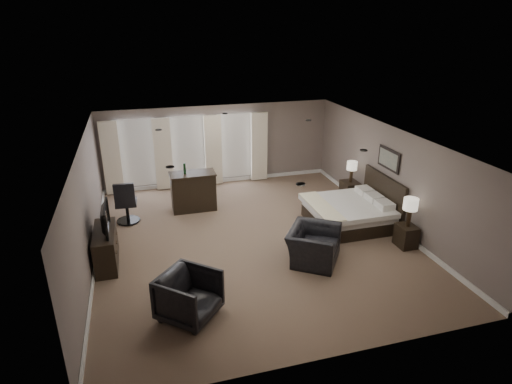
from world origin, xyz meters
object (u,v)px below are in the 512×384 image
object	(u,v)px
lamp_far	(351,172)
bar_stool_left	(180,196)
bar_stool_right	(210,182)
desk_chair	(126,201)
dresser	(106,247)
tv	(103,228)
armchair_far	(189,294)
lamp_near	(410,212)
nightstand_near	(406,236)
armchair_near	(314,240)
bar_counter	(193,191)
nightstand_far	(350,191)
bed	(346,203)

from	to	relation	value
lamp_far	bar_stool_left	distance (m)	5.10
bar_stool_right	desk_chair	size ratio (longest dim) A/B	0.56
bar_stool_left	dresser	bearing A→B (deg)	-126.54
tv	armchair_far	xyz separation A→B (m)	(1.53, -2.38, -0.39)
lamp_near	tv	distance (m)	7.01
nightstand_near	desk_chair	size ratio (longest dim) A/B	0.45
armchair_near	bar_counter	world-z (taller)	bar_counter
lamp_near	bar_stool_left	xyz separation A→B (m)	(-5.00, 3.73, -0.51)
nightstand_far	armchair_far	bearing A→B (deg)	-142.48
nightstand_near	bar_counter	xyz separation A→B (m)	(-4.61, 3.59, 0.29)
lamp_near	desk_chair	bearing A→B (deg)	153.37
nightstand_far	lamp_near	bearing A→B (deg)	-90.00
lamp_far	bed	bearing A→B (deg)	-121.54
lamp_near	bar_counter	world-z (taller)	lamp_near
nightstand_far	armchair_far	xyz separation A→B (m)	(-5.39, -4.14, 0.18)
armchair_near	bar_stool_right	distance (m)	5.04
dresser	armchair_far	bearing A→B (deg)	-57.18
tv	armchair_near	distance (m)	4.65
bed	dresser	world-z (taller)	bed
desk_chair	dresser	bearing A→B (deg)	80.44
tv	bar_counter	xyz separation A→B (m)	(2.31, 2.45, -0.33)
bar_stool_right	armchair_far	bearing A→B (deg)	-103.68
bar_stool_left	bar_stool_right	world-z (taller)	bar_stool_left
lamp_near	armchair_near	world-z (taller)	lamp_near
lamp_near	nightstand_far	bearing A→B (deg)	90.00
nightstand_far	desk_chair	world-z (taller)	desk_chair
lamp_near	lamp_far	xyz separation A→B (m)	(0.00, 2.90, 0.04)
nightstand_far	bar_stool_right	distance (m)	4.35
tv	armchair_near	bearing A→B (deg)	-104.29
nightstand_near	armchair_far	xyz separation A→B (m)	(-5.39, -1.24, 0.22)
lamp_near	tv	xyz separation A→B (m)	(-6.92, 1.14, -0.01)
nightstand_far	bar_stool_right	bearing A→B (deg)	154.08
lamp_near	tv	world-z (taller)	lamp_near
bed	lamp_near	size ratio (longest dim) A/B	2.88
armchair_near	bar_stool_left	distance (m)	4.54
nightstand_far	lamp_far	distance (m)	0.63
lamp_far	desk_chair	world-z (taller)	lamp_far
lamp_near	bar_stool_left	bearing A→B (deg)	143.24
dresser	armchair_near	bearing A→B (deg)	-14.29
lamp_far	desk_chair	bearing A→B (deg)	176.99
armchair_far	bar_stool_left	distance (m)	4.99
lamp_near	armchair_near	distance (m)	2.45
lamp_near	desk_chair	size ratio (longest dim) A/B	0.59
nightstand_far	bar_stool_right	world-z (taller)	bar_stool_right
lamp_near	bar_stool_right	world-z (taller)	lamp_near
bed	dresser	distance (m)	6.04
lamp_near	bar_counter	size ratio (longest dim) A/B	0.55
tv	bar_stool_left	distance (m)	3.27
nightstand_near	tv	distance (m)	7.04
nightstand_far	nightstand_near	bearing A→B (deg)	-90.00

